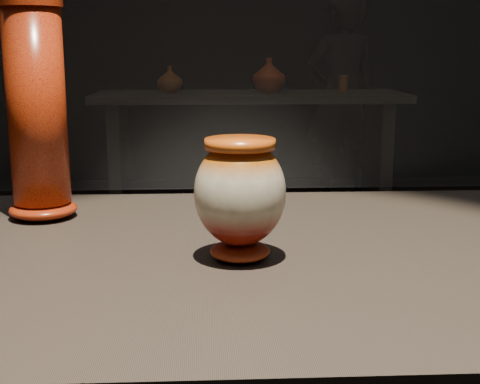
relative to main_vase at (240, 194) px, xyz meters
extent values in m
cube|color=black|center=(0.17, 0.04, -0.12)|extent=(2.00, 0.80, 0.05)
ellipsoid|color=maroon|center=(0.00, 0.00, -0.08)|extent=(0.11, 0.11, 0.02)
ellipsoid|color=beige|center=(0.00, 0.00, 0.00)|extent=(0.16, 0.16, 0.15)
cylinder|color=#B85811|center=(0.00, 0.00, 0.07)|extent=(0.12, 0.12, 0.01)
ellipsoid|color=#B83E0C|center=(-0.34, 0.26, -0.08)|extent=(0.16, 0.16, 0.03)
cylinder|color=#B83E0C|center=(-0.34, 0.26, 0.10)|extent=(0.13, 0.13, 0.34)
cylinder|color=#B83E0C|center=(-0.34, 0.26, 0.28)|extent=(0.14, 0.14, 0.01)
cube|color=black|center=(0.24, 3.40, -0.12)|extent=(2.00, 0.60, 0.05)
cube|color=black|center=(-0.61, 3.40, -0.57)|extent=(0.08, 0.50, 0.85)
cube|color=black|center=(1.09, 3.40, -0.57)|extent=(0.08, 0.50, 0.85)
imported|color=#933A15|center=(-0.27, 3.41, -0.01)|extent=(0.22, 0.22, 0.17)
imported|color=maroon|center=(0.36, 3.41, 0.01)|extent=(0.24, 0.24, 0.22)
cylinder|color=#933A15|center=(0.85, 3.41, -0.04)|extent=(0.06, 0.06, 0.11)
imported|color=black|center=(0.99, 4.18, -0.20)|extent=(0.66, 0.51, 1.59)
camera|label=1|loc=(-0.05, -0.93, 0.21)|focal=50.00mm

